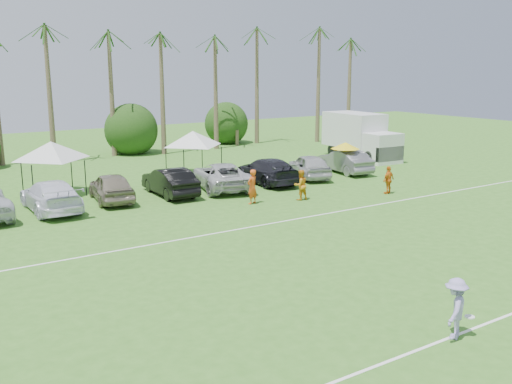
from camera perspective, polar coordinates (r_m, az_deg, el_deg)
ground at (r=14.87m, az=22.93°, el=-17.04°), size 120.00×120.00×0.00m
field_lines at (r=19.90m, az=3.44°, el=-8.43°), size 80.00×12.10×0.01m
palm_tree_5 at (r=46.30m, az=-19.66°, el=13.25°), size 2.40×2.40×9.90m
palm_tree_6 at (r=47.45m, az=-14.89°, el=14.54°), size 2.40×2.40×10.90m
palm_tree_7 at (r=48.92m, az=-10.34°, el=15.67°), size 2.40×2.40×11.90m
palm_tree_8 at (r=50.99m, az=-4.91°, el=12.77°), size 2.40×2.40×8.90m
palm_tree_9 at (r=53.55m, az=-0.07°, el=13.72°), size 2.40×2.40×9.90m
palm_tree_10 at (r=56.45m, az=4.33°, el=14.49°), size 2.40×2.40×10.90m
palm_tree_11 at (r=58.99m, az=7.55°, el=15.16°), size 2.40×2.40×11.90m
bush_tree_2 at (r=49.29m, az=-12.57°, el=5.92°), size 4.00×4.00×4.00m
bush_tree_3 at (r=53.59m, az=-2.46°, el=6.70°), size 4.00×4.00×4.00m
sideline_player_a at (r=30.00m, az=-0.39°, el=0.53°), size 0.78×0.64×1.84m
sideline_player_b at (r=30.98m, az=4.48°, el=0.70°), size 0.84×0.67×1.65m
sideline_player_c at (r=33.30m, az=13.11°, el=1.18°), size 0.99×0.55×1.60m
box_truck at (r=45.79m, az=10.44°, el=5.66°), size 2.96×7.01×3.54m
canopy_tent_left at (r=33.97m, az=-19.85°, el=4.77°), size 4.34×4.34×3.52m
canopy_tent_right at (r=38.13m, az=-6.34°, el=6.08°), size 4.25×4.25×3.45m
market_umbrella at (r=38.64m, az=8.93°, el=4.60°), size 1.96×1.96×2.18m
frisbee_player at (r=16.23m, az=19.31°, el=-10.94°), size 1.24×1.05×1.67m
parked_car_3 at (r=30.30m, az=-19.83°, el=-0.35°), size 2.22×5.40×1.56m
parked_car_4 at (r=31.57m, az=-14.27°, el=0.49°), size 2.44×4.80×1.56m
parked_car_5 at (r=32.43m, az=-8.62°, el=1.04°), size 1.78×4.79×1.56m
parked_car_6 at (r=33.79m, az=-3.51°, el=1.62°), size 3.90×6.10×1.56m
parked_car_7 at (r=35.46m, az=1.10°, el=2.15°), size 2.68×5.57×1.56m
parked_car_8 at (r=37.31m, az=5.32°, el=2.60°), size 3.30×4.95×1.56m
parked_car_9 at (r=39.53m, az=8.88°, el=3.06°), size 2.30×4.93×1.56m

